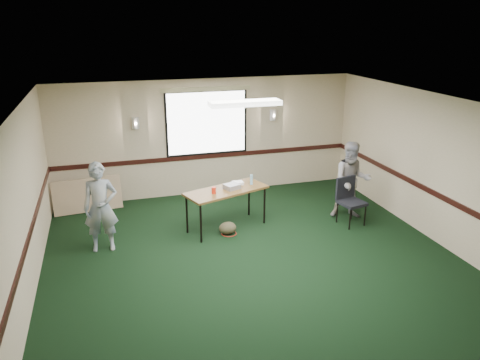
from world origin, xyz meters
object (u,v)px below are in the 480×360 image
object	(u,v)px
projector	(232,186)
person_right	(352,180)
conference_chair	(349,197)
person_left	(101,207)
folding_table	(226,192)

from	to	relation	value
projector	person_right	xyz separation A→B (m)	(2.50, -0.21, -0.05)
person_right	conference_chair	bearing A→B (deg)	-105.77
person_left	person_right	bearing A→B (deg)	3.82
folding_table	projector	size ratio (longest dim) A/B	6.24
projector	person_left	world-z (taller)	person_left
projector	person_left	distance (m)	2.49
conference_chair	person_right	world-z (taller)	person_right
person_left	person_right	distance (m)	4.97
folding_table	projector	xyz separation A→B (m)	(0.12, 0.01, 0.11)
person_left	projector	bearing A→B (deg)	9.25
folding_table	conference_chair	world-z (taller)	conference_chair
folding_table	person_left	size ratio (longest dim) A/B	1.07
folding_table	person_right	distance (m)	2.62
folding_table	person_right	bearing A→B (deg)	-23.54
folding_table	person_left	bearing A→B (deg)	166.80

